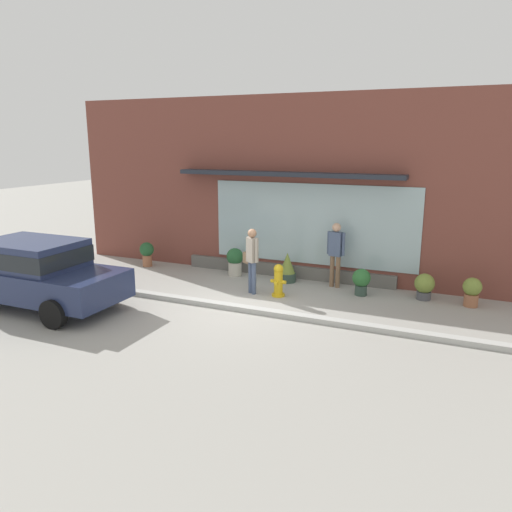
{
  "coord_description": "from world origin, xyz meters",
  "views": [
    {
      "loc": [
        4.75,
        -9.97,
        3.86
      ],
      "look_at": [
        -0.17,
        1.2,
        0.98
      ],
      "focal_mm": 34.65,
      "sensor_mm": 36.0,
      "label": 1
    }
  ],
  "objects_px": {
    "potted_plant_near_hydrant": "(472,291)",
    "pedestrian_passerby": "(336,249)",
    "potted_plant_window_left": "(147,252)",
    "pedestrian_with_handbag": "(252,256)",
    "fire_hydrant": "(278,280)",
    "potted_plant_window_center": "(424,285)",
    "parked_car_navy": "(36,270)",
    "potted_plant_corner_tall": "(235,260)",
    "potted_plant_by_entrance": "(287,268)",
    "potted_plant_low_front": "(361,280)"
  },
  "relations": [
    {
      "from": "potted_plant_by_entrance",
      "to": "potted_plant_near_hydrant",
      "type": "bearing_deg",
      "value": -2.47
    },
    {
      "from": "pedestrian_with_handbag",
      "to": "parked_car_navy",
      "type": "relative_size",
      "value": 0.41
    },
    {
      "from": "pedestrian_passerby",
      "to": "potted_plant_near_hydrant",
      "type": "xyz_separation_m",
      "value": [
        3.38,
        -0.25,
        -0.64
      ]
    },
    {
      "from": "potted_plant_window_left",
      "to": "potted_plant_window_center",
      "type": "height_order",
      "value": "potted_plant_window_left"
    },
    {
      "from": "pedestrian_passerby",
      "to": "potted_plant_window_left",
      "type": "height_order",
      "value": "pedestrian_passerby"
    },
    {
      "from": "pedestrian_with_handbag",
      "to": "potted_plant_corner_tall",
      "type": "distance_m",
      "value": 1.85
    },
    {
      "from": "pedestrian_passerby",
      "to": "potted_plant_corner_tall",
      "type": "bearing_deg",
      "value": 11.19
    },
    {
      "from": "parked_car_navy",
      "to": "potted_plant_window_left",
      "type": "height_order",
      "value": "parked_car_navy"
    },
    {
      "from": "pedestrian_with_handbag",
      "to": "potted_plant_window_left",
      "type": "distance_m",
      "value": 4.34
    },
    {
      "from": "fire_hydrant",
      "to": "potted_plant_near_hydrant",
      "type": "xyz_separation_m",
      "value": [
        4.47,
        1.11,
        -0.02
      ]
    },
    {
      "from": "potted_plant_near_hydrant",
      "to": "potted_plant_corner_tall",
      "type": "distance_m",
      "value": 6.34
    },
    {
      "from": "potted_plant_window_left",
      "to": "potted_plant_by_entrance",
      "type": "xyz_separation_m",
      "value": [
        4.6,
        0.13,
        -0.05
      ]
    },
    {
      "from": "potted_plant_corner_tall",
      "to": "potted_plant_by_entrance",
      "type": "relative_size",
      "value": 0.98
    },
    {
      "from": "potted_plant_low_front",
      "to": "pedestrian_with_handbag",
      "type": "bearing_deg",
      "value": -159.96
    },
    {
      "from": "fire_hydrant",
      "to": "pedestrian_passerby",
      "type": "bearing_deg",
      "value": 51.14
    },
    {
      "from": "potted_plant_near_hydrant",
      "to": "pedestrian_passerby",
      "type": "bearing_deg",
      "value": 175.79
    },
    {
      "from": "potted_plant_window_left",
      "to": "potted_plant_window_center",
      "type": "distance_m",
      "value": 8.24
    },
    {
      "from": "fire_hydrant",
      "to": "potted_plant_window_center",
      "type": "height_order",
      "value": "fire_hydrant"
    },
    {
      "from": "fire_hydrant",
      "to": "pedestrian_with_handbag",
      "type": "bearing_deg",
      "value": -177.1
    },
    {
      "from": "fire_hydrant",
      "to": "potted_plant_window_center",
      "type": "distance_m",
      "value": 3.6
    },
    {
      "from": "pedestrian_passerby",
      "to": "potted_plant_corner_tall",
      "type": "height_order",
      "value": "pedestrian_passerby"
    },
    {
      "from": "potted_plant_window_left",
      "to": "potted_plant_corner_tall",
      "type": "bearing_deg",
      "value": 2.68
    },
    {
      "from": "potted_plant_by_entrance",
      "to": "parked_car_navy",
      "type": "bearing_deg",
      "value": -136.51
    },
    {
      "from": "potted_plant_window_left",
      "to": "pedestrian_with_handbag",
      "type": "bearing_deg",
      "value": -16.38
    },
    {
      "from": "potted_plant_by_entrance",
      "to": "potted_plant_low_front",
      "type": "relative_size",
      "value": 1.2
    },
    {
      "from": "potted_plant_near_hydrant",
      "to": "potted_plant_by_entrance",
      "type": "distance_m",
      "value": 4.72
    },
    {
      "from": "pedestrian_with_handbag",
      "to": "pedestrian_passerby",
      "type": "bearing_deg",
      "value": -110.64
    },
    {
      "from": "fire_hydrant",
      "to": "parked_car_navy",
      "type": "relative_size",
      "value": 0.2
    },
    {
      "from": "parked_car_navy",
      "to": "potted_plant_near_hydrant",
      "type": "bearing_deg",
      "value": 23.89
    },
    {
      "from": "pedestrian_with_handbag",
      "to": "potted_plant_near_hydrant",
      "type": "xyz_separation_m",
      "value": [
        5.19,
        1.14,
        -0.58
      ]
    },
    {
      "from": "potted_plant_near_hydrant",
      "to": "fire_hydrant",
      "type": "bearing_deg",
      "value": -166.08
    },
    {
      "from": "potted_plant_near_hydrant",
      "to": "pedestrian_with_handbag",
      "type": "bearing_deg",
      "value": -167.56
    },
    {
      "from": "potted_plant_window_center",
      "to": "potted_plant_low_front",
      "type": "xyz_separation_m",
      "value": [
        -1.5,
        -0.3,
        0.04
      ]
    },
    {
      "from": "potted_plant_corner_tall",
      "to": "potted_plant_by_entrance",
      "type": "xyz_separation_m",
      "value": [
        1.62,
        -0.01,
        -0.05
      ]
    },
    {
      "from": "pedestrian_passerby",
      "to": "potted_plant_window_left",
      "type": "relative_size",
      "value": 2.29
    },
    {
      "from": "pedestrian_passerby",
      "to": "potted_plant_window_center",
      "type": "distance_m",
      "value": 2.4
    },
    {
      "from": "potted_plant_window_left",
      "to": "potted_plant_low_front",
      "type": "xyz_separation_m",
      "value": [
        6.74,
        -0.26,
        -0.05
      ]
    },
    {
      "from": "potted_plant_near_hydrant",
      "to": "potted_plant_window_center",
      "type": "distance_m",
      "value": 1.08
    },
    {
      "from": "potted_plant_low_front",
      "to": "pedestrian_passerby",
      "type": "bearing_deg",
      "value": 151.3
    },
    {
      "from": "potted_plant_window_left",
      "to": "potted_plant_near_hydrant",
      "type": "bearing_deg",
      "value": -0.43
    },
    {
      "from": "potted_plant_corner_tall",
      "to": "potted_plant_window_center",
      "type": "xyz_separation_m",
      "value": [
        5.26,
        -0.1,
        -0.09
      ]
    },
    {
      "from": "fire_hydrant",
      "to": "parked_car_navy",
      "type": "xyz_separation_m",
      "value": [
        -4.86,
        -3.06,
        0.49
      ]
    },
    {
      "from": "fire_hydrant",
      "to": "pedestrian_with_handbag",
      "type": "xyz_separation_m",
      "value": [
        -0.72,
        -0.04,
        0.56
      ]
    },
    {
      "from": "pedestrian_passerby",
      "to": "parked_car_navy",
      "type": "bearing_deg",
      "value": 47.04
    },
    {
      "from": "parked_car_navy",
      "to": "potted_plant_corner_tall",
      "type": "bearing_deg",
      "value": 55.44
    },
    {
      "from": "pedestrian_with_handbag",
      "to": "potted_plant_near_hydrant",
      "type": "height_order",
      "value": "pedestrian_with_handbag"
    },
    {
      "from": "pedestrian_with_handbag",
      "to": "parked_car_navy",
      "type": "distance_m",
      "value": 5.13
    },
    {
      "from": "pedestrian_with_handbag",
      "to": "potted_plant_by_entrance",
      "type": "height_order",
      "value": "pedestrian_with_handbag"
    },
    {
      "from": "fire_hydrant",
      "to": "potted_plant_by_entrance",
      "type": "distance_m",
      "value": 1.33
    },
    {
      "from": "fire_hydrant",
      "to": "potted_plant_low_front",
      "type": "xyz_separation_m",
      "value": [
        1.9,
        0.92,
        -0.02
      ]
    }
  ]
}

